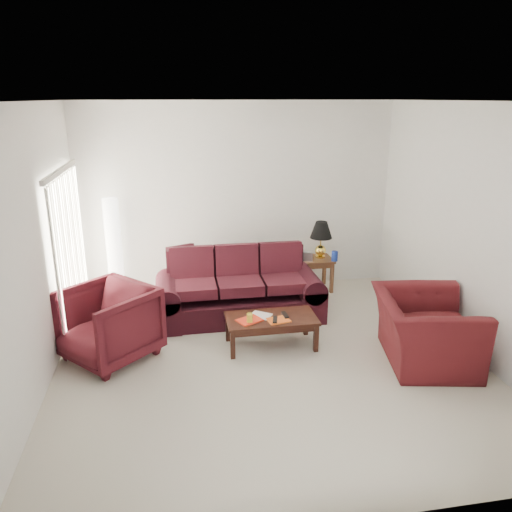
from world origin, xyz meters
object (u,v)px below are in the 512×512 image
Objects in this scene: floor_lamp at (114,250)px; armchair_left at (108,324)px; coffee_table at (271,332)px; armchair_right at (425,330)px; end_table at (316,274)px; sofa at (239,286)px.

armchair_left is (0.06, -1.83, -0.37)m from floor_lamp.
floor_lamp is 2.85m from coffee_table.
floor_lamp is 4.57m from armchair_right.
end_table is 0.33× the size of floor_lamp.
end_table is at bearing 76.83° from armchair_left.
armchair_right is 1.86m from coffee_table.
end_table is 3.23m from floor_lamp.
end_table is 3.60m from armchair_left.
armchair_right is at bearing -34.02° from floor_lamp.
armchair_right is at bearing 36.21° from armchair_left.
end_table is 0.47× the size of coffee_table.
floor_lamp reaches higher than end_table.
coffee_table is (0.28, -0.95, -0.28)m from sofa.
end_table is 0.54× the size of armchair_left.
sofa is at bearing 121.43° from coffee_table.
floor_lamp is 1.32× the size of armchair_right.
floor_lamp is (-3.18, 0.05, 0.55)m from end_table.
armchair_right reaches higher than coffee_table.
sofa is at bearing 74.98° from armchair_left.
sofa is 1.67m from end_table.
coffee_table is (-1.72, 0.68, -0.21)m from armchair_right.
sofa is 1.02m from coffee_table.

